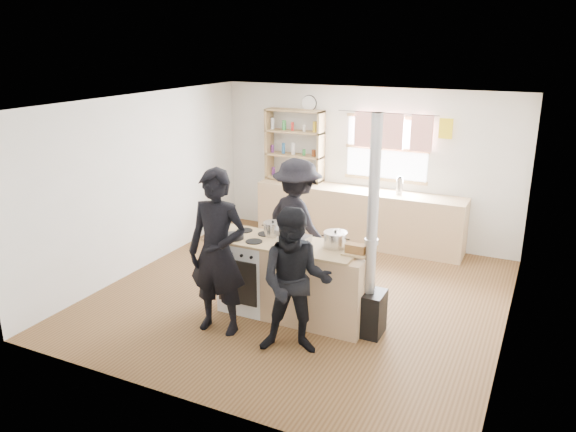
% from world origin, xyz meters
% --- Properties ---
extents(ground, '(5.00, 5.00, 0.01)m').
position_xyz_m(ground, '(0.00, 0.00, -0.01)').
color(ground, brown).
rests_on(ground, ground).
extents(back_counter, '(3.40, 0.55, 0.90)m').
position_xyz_m(back_counter, '(0.00, 2.22, 0.45)').
color(back_counter, tan).
rests_on(back_counter, ground).
extents(shelving_unit, '(1.00, 0.28, 1.20)m').
position_xyz_m(shelving_unit, '(-1.20, 2.34, 1.51)').
color(shelving_unit, tan).
rests_on(shelving_unit, back_counter).
extents(thermos, '(0.10, 0.10, 0.27)m').
position_xyz_m(thermos, '(0.66, 2.22, 1.03)').
color(thermos, silver).
rests_on(thermos, back_counter).
extents(cooking_island, '(1.97, 0.64, 0.93)m').
position_xyz_m(cooking_island, '(0.14, -0.55, 0.47)').
color(cooking_island, white).
rests_on(cooking_island, ground).
extents(skillet_greens, '(0.28, 0.28, 0.05)m').
position_xyz_m(skillet_greens, '(-0.59, -0.70, 0.96)').
color(skillet_greens, black).
rests_on(skillet_greens, cooking_island).
extents(roast_tray, '(0.35, 0.31, 0.07)m').
position_xyz_m(roast_tray, '(0.12, -0.48, 0.97)').
color(roast_tray, silver).
rests_on(roast_tray, cooking_island).
extents(stockpot_stove, '(0.23, 0.23, 0.19)m').
position_xyz_m(stockpot_stove, '(-0.21, -0.39, 1.01)').
color(stockpot_stove, '#B9B9BC').
rests_on(stockpot_stove, cooking_island).
extents(stockpot_counter, '(0.27, 0.27, 0.21)m').
position_xyz_m(stockpot_counter, '(0.62, -0.45, 1.02)').
color(stockpot_counter, silver).
rests_on(stockpot_counter, cooking_island).
extents(bread_board, '(0.28, 0.21, 0.12)m').
position_xyz_m(bread_board, '(0.91, -0.56, 0.98)').
color(bread_board, tan).
rests_on(bread_board, cooking_island).
extents(flue_heater, '(0.35, 0.35, 2.50)m').
position_xyz_m(flue_heater, '(1.09, -0.56, 0.65)').
color(flue_heater, black).
rests_on(flue_heater, ground).
extents(person_near_left, '(0.73, 0.52, 1.89)m').
position_xyz_m(person_near_left, '(-0.48, -1.22, 0.95)').
color(person_near_left, black).
rests_on(person_near_left, ground).
extents(person_near_right, '(0.93, 0.83, 1.60)m').
position_xyz_m(person_near_right, '(0.50, -1.27, 0.80)').
color(person_near_right, black).
rests_on(person_near_right, ground).
extents(person_far, '(1.29, 1.06, 1.74)m').
position_xyz_m(person_far, '(-0.22, 0.33, 0.87)').
color(person_far, black).
rests_on(person_far, ground).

